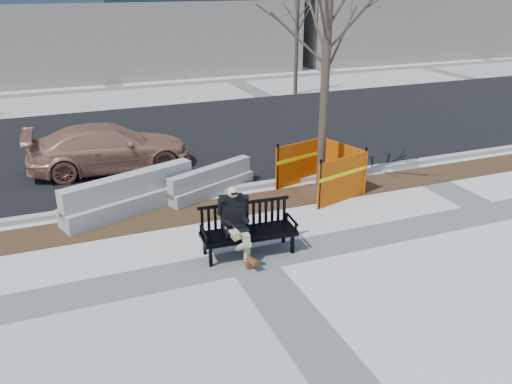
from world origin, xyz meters
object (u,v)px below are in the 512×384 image
at_px(sedan, 112,169).
at_px(jersey_barrier_left, 132,212).
at_px(tree_fence, 320,192).
at_px(jersey_barrier_right, 211,194).
at_px(bench, 249,253).
at_px(seated_man, 235,254).

height_order(sedan, jersey_barrier_left, sedan).
distance_m(tree_fence, jersey_barrier_right, 2.82).
xyz_separation_m(bench, jersey_barrier_left, (-1.86, 2.96, 0.00)).
bearing_deg(tree_fence, bench, -140.40).
xyz_separation_m(sedan, jersey_barrier_left, (0.04, -3.22, 0.00)).
bearing_deg(jersey_barrier_left, seated_man, -81.20).
height_order(sedan, jersey_barrier_right, sedan).
bearing_deg(sedan, jersey_barrier_left, -177.70).
xyz_separation_m(seated_man, jersey_barrier_right, (0.50, 3.26, 0.00)).
bearing_deg(sedan, tree_fence, -126.47).
bearing_deg(sedan, bench, -161.28).
bearing_deg(jersey_barrier_left, sedan, 70.52).
relative_size(bench, jersey_barrier_left, 0.59).
height_order(bench, seated_man, seated_man).
xyz_separation_m(bench, seated_man, (-0.26, 0.07, 0.00)).
xyz_separation_m(bench, jersey_barrier_right, (0.24, 3.33, 0.00)).
bearing_deg(bench, jersey_barrier_left, 125.86).
height_order(bench, sedan, sedan).
xyz_separation_m(sedan, jersey_barrier_right, (2.14, -2.85, 0.00)).
distance_m(tree_fence, sedan, 6.11).
height_order(tree_fence, jersey_barrier_left, tree_fence).
bearing_deg(jersey_barrier_right, jersey_barrier_left, 166.24).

